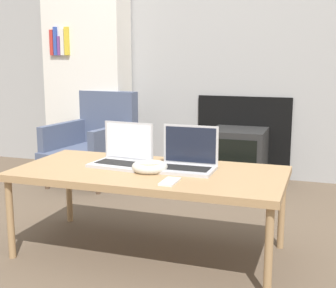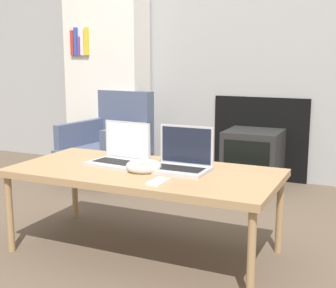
{
  "view_description": "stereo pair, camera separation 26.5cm",
  "coord_description": "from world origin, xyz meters",
  "px_view_note": "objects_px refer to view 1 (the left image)",
  "views": [
    {
      "loc": [
        0.84,
        -1.98,
        1.02
      ],
      "look_at": [
        0.0,
        0.49,
        0.53
      ],
      "focal_mm": 50.0,
      "sensor_mm": 36.0,
      "label": 1
    },
    {
      "loc": [
        1.09,
        -1.88,
        1.02
      ],
      "look_at": [
        0.0,
        0.49,
        0.53
      ],
      "focal_mm": 50.0,
      "sensor_mm": 36.0,
      "label": 2
    }
  ],
  "objects_px": {
    "laptop_right": "(187,160)",
    "tv": "(238,156)",
    "laptop_left": "(123,155)",
    "headphones": "(150,167)",
    "phone": "(170,182)",
    "armchair": "(96,137)"
  },
  "relations": [
    {
      "from": "laptop_right",
      "to": "tv",
      "type": "xyz_separation_m",
      "value": [
        0.01,
        1.45,
        -0.28
      ]
    },
    {
      "from": "laptop_right",
      "to": "laptop_left",
      "type": "bearing_deg",
      "value": -179.68
    },
    {
      "from": "headphones",
      "to": "phone",
      "type": "distance_m",
      "value": 0.24
    },
    {
      "from": "armchair",
      "to": "headphones",
      "type": "bearing_deg",
      "value": -44.86
    },
    {
      "from": "headphones",
      "to": "tv",
      "type": "relative_size",
      "value": 0.41
    },
    {
      "from": "laptop_left",
      "to": "headphones",
      "type": "distance_m",
      "value": 0.21
    },
    {
      "from": "laptop_left",
      "to": "headphones",
      "type": "height_order",
      "value": "laptop_left"
    },
    {
      "from": "headphones",
      "to": "tv",
      "type": "xyz_separation_m",
      "value": [
        0.18,
        1.54,
        -0.25
      ]
    },
    {
      "from": "laptop_right",
      "to": "armchair",
      "type": "relative_size",
      "value": 0.4
    },
    {
      "from": "laptop_left",
      "to": "laptop_right",
      "type": "height_order",
      "value": "same"
    },
    {
      "from": "armchair",
      "to": "laptop_right",
      "type": "bearing_deg",
      "value": -38.17
    },
    {
      "from": "headphones",
      "to": "phone",
      "type": "relative_size",
      "value": 1.3
    },
    {
      "from": "phone",
      "to": "tv",
      "type": "relative_size",
      "value": 0.32
    },
    {
      "from": "laptop_left",
      "to": "tv",
      "type": "xyz_separation_m",
      "value": [
        0.36,
        1.45,
        -0.28
      ]
    },
    {
      "from": "headphones",
      "to": "armchair",
      "type": "height_order",
      "value": "armchair"
    },
    {
      "from": "laptop_left",
      "to": "armchair",
      "type": "distance_m",
      "value": 1.43
    },
    {
      "from": "laptop_right",
      "to": "headphones",
      "type": "bearing_deg",
      "value": -150.54
    },
    {
      "from": "tv",
      "to": "armchair",
      "type": "xyz_separation_m",
      "value": [
        -1.15,
        -0.26,
        0.14
      ]
    },
    {
      "from": "laptop_right",
      "to": "headphones",
      "type": "height_order",
      "value": "laptop_right"
    },
    {
      "from": "phone",
      "to": "armchair",
      "type": "bearing_deg",
      "value": 128.0
    },
    {
      "from": "headphones",
      "to": "phone",
      "type": "xyz_separation_m",
      "value": [
        0.17,
        -0.17,
        -0.02
      ]
    },
    {
      "from": "headphones",
      "to": "armchair",
      "type": "relative_size",
      "value": 0.25
    }
  ]
}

